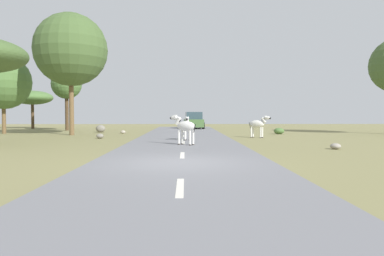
# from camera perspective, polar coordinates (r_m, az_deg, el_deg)

# --- Properties ---
(ground_plane) EXTENTS (90.00, 90.00, 0.00)m
(ground_plane) POSITION_cam_1_polar(r_m,az_deg,el_deg) (11.81, -2.09, -5.61)
(ground_plane) COLOR olive
(road) EXTENTS (6.00, 64.00, 0.05)m
(road) POSITION_cam_1_polar(r_m,az_deg,el_deg) (11.80, -1.60, -5.49)
(road) COLOR slate
(road) RESTS_ON ground_plane
(lane_markings) EXTENTS (0.16, 56.00, 0.01)m
(lane_markings) POSITION_cam_1_polar(r_m,az_deg,el_deg) (10.81, -1.65, -6.06)
(lane_markings) COLOR silver
(lane_markings) RESTS_ON road
(zebra_0) EXTENTS (0.43, 1.53, 1.44)m
(zebra_0) POSITION_cam_1_polar(r_m,az_deg,el_deg) (21.57, -0.72, 0.38)
(zebra_0) COLOR silver
(zebra_0) RESTS_ON road
(zebra_1) EXTENTS (1.39, 1.15, 1.52)m
(zebra_1) POSITION_cam_1_polar(r_m,az_deg,el_deg) (24.77, 10.28, 0.58)
(zebra_1) COLOR silver
(zebra_1) RESTS_ON ground_plane
(zebra_2) EXTENTS (1.41, 1.16, 1.54)m
(zebra_2) POSITION_cam_1_polar(r_m,az_deg,el_deg) (18.32, -1.17, 0.23)
(zebra_2) COLOR silver
(zebra_2) RESTS_ON road
(car_0) EXTENTS (2.23, 4.44, 1.74)m
(car_0) POSITION_cam_1_polar(r_m,az_deg,el_deg) (38.53, 0.24, 1.12)
(car_0) COLOR #476B38
(car_0) RESTS_ON road
(tree_1) EXTENTS (4.25, 4.25, 4.07)m
(tree_1) POSITION_cam_1_polar(r_m,az_deg,el_deg) (42.78, -23.67, 4.34)
(tree_1) COLOR #4C3823
(tree_1) RESTS_ON ground_plane
(tree_2) EXTENTS (2.85, 2.85, 5.88)m
(tree_2) POSITION_cam_1_polar(r_m,az_deg,el_deg) (37.00, -19.01, 6.47)
(tree_2) COLOR #4C3823
(tree_2) RESTS_ON ground_plane
(tree_3) EXTENTS (4.36, 4.36, 6.33)m
(tree_3) POSITION_cam_1_polar(r_m,az_deg,el_deg) (33.08, -27.40, 6.39)
(tree_3) COLOR brown
(tree_3) RESTS_ON ground_plane
(tree_4) EXTENTS (5.43, 5.43, 9.11)m
(tree_4) POSITION_cam_1_polar(r_m,az_deg,el_deg) (29.31, -18.41, 11.51)
(tree_4) COLOR brown
(tree_4) RESTS_ON ground_plane
(bush_0) EXTENTS (0.81, 0.73, 0.49)m
(bush_0) POSITION_cam_1_polar(r_m,az_deg,el_deg) (29.62, 13.44, -0.45)
(bush_0) COLOR #4C7038
(bush_0) RESTS_ON ground_plane
(rock_0) EXTENTS (0.47, 0.49, 0.27)m
(rock_0) POSITION_cam_1_polar(r_m,az_deg,el_deg) (17.78, 21.49, -2.67)
(rock_0) COLOR gray
(rock_0) RESTS_ON ground_plane
(rock_1) EXTENTS (0.47, 0.38, 0.32)m
(rock_1) POSITION_cam_1_polar(r_m,az_deg,el_deg) (24.35, -14.18, -1.23)
(rock_1) COLOR gray
(rock_1) RESTS_ON ground_plane
(rock_2) EXTENTS (0.80, 0.60, 0.64)m
(rock_2) POSITION_cam_1_polar(r_m,az_deg,el_deg) (32.36, -14.10, -0.10)
(rock_2) COLOR gray
(rock_2) RESTS_ON ground_plane
(rock_3) EXTENTS (0.40, 0.29, 0.27)m
(rock_3) POSITION_cam_1_polar(r_m,az_deg,el_deg) (29.80, -10.72, -0.62)
(rock_3) COLOR #A89E8C
(rock_3) RESTS_ON ground_plane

